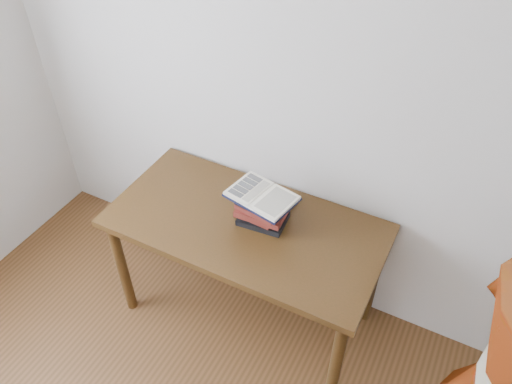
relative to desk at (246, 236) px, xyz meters
The scene contains 3 objects.
desk is the anchor object (origin of this frame).
book_stack 0.20m from the desk, 36.30° to the left, with size 0.25×0.19×0.18m.
open_book 0.30m from the desk, 24.52° to the left, with size 0.36×0.28×0.03m.
Camera 1 is at (0.75, -0.17, 2.54)m, focal length 35.00 mm.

